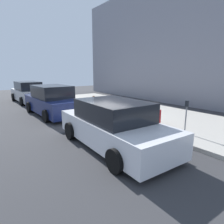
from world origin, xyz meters
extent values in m
plane|color=#333335|center=(0.00, 0.00, 0.00)|extent=(40.00, 40.00, 0.00)
cube|color=#ADA89E|center=(0.00, -2.50, 0.07)|extent=(18.00, 5.00, 0.14)
cube|color=gray|center=(0.00, -8.20, 4.71)|extent=(24.00, 3.00, 9.42)
cube|color=red|center=(-3.13, -0.76, 0.51)|extent=(0.51, 0.28, 0.74)
cube|color=black|center=(-3.13, -0.76, 0.51)|extent=(0.50, 0.09, 0.76)
cylinder|color=gray|center=(-3.34, -0.74, 1.03)|extent=(0.02, 0.02, 0.29)
cylinder|color=gray|center=(-2.91, -0.78, 1.03)|extent=(0.02, 0.02, 0.29)
cylinder|color=black|center=(-3.13, -0.76, 1.17)|extent=(0.43, 0.07, 0.02)
cylinder|color=black|center=(-3.34, -0.74, 0.16)|extent=(0.05, 0.02, 0.04)
cylinder|color=black|center=(-2.91, -0.78, 0.16)|extent=(0.05, 0.02, 0.04)
cube|color=black|center=(-2.57, -0.78, 0.43)|extent=(0.45, 0.25, 0.59)
cube|color=black|center=(-2.57, -0.78, 0.43)|extent=(0.44, 0.07, 0.60)
cylinder|color=gray|center=(-2.76, -0.77, 0.82)|extent=(0.02, 0.02, 0.19)
cylinder|color=gray|center=(-2.39, -0.79, 0.82)|extent=(0.02, 0.02, 0.19)
cylinder|color=black|center=(-2.57, -0.78, 0.91)|extent=(0.37, 0.04, 0.02)
cylinder|color=black|center=(-2.77, -0.76, 0.16)|extent=(0.05, 0.02, 0.04)
cylinder|color=black|center=(-2.38, -0.79, 0.16)|extent=(0.05, 0.02, 0.04)
cube|color=#9EA0A8|center=(-2.05, -0.67, 0.53)|extent=(0.44, 0.24, 0.78)
cube|color=black|center=(-2.05, -0.67, 0.53)|extent=(0.44, 0.05, 0.79)
cylinder|color=gray|center=(-2.24, -0.68, 1.02)|extent=(0.02, 0.02, 0.21)
cylinder|color=gray|center=(-1.87, -0.67, 1.02)|extent=(0.02, 0.02, 0.21)
cylinder|color=black|center=(-2.05, -0.67, 1.13)|extent=(0.37, 0.04, 0.02)
cylinder|color=black|center=(-2.24, -0.68, 0.16)|extent=(0.04, 0.02, 0.04)
cylinder|color=black|center=(-1.86, -0.67, 0.16)|extent=(0.04, 0.02, 0.04)
cube|color=maroon|center=(-1.52, -0.67, 0.43)|extent=(0.46, 0.21, 0.59)
cube|color=black|center=(-1.52, -0.67, 0.43)|extent=(0.47, 0.04, 0.60)
cylinder|color=gray|center=(-1.72, -0.67, 0.75)|extent=(0.02, 0.02, 0.04)
cylinder|color=gray|center=(-1.31, -0.66, 0.75)|extent=(0.02, 0.02, 0.04)
cylinder|color=black|center=(-1.52, -0.67, 0.77)|extent=(0.40, 0.03, 0.02)
cylinder|color=black|center=(-1.72, -0.67, 0.16)|extent=(0.04, 0.02, 0.04)
cylinder|color=black|center=(-1.31, -0.66, 0.16)|extent=(0.04, 0.02, 0.04)
cube|color=#59601E|center=(-1.01, -0.67, 0.50)|extent=(0.38, 0.26, 0.72)
cube|color=black|center=(-1.01, -0.67, 0.50)|extent=(0.38, 0.05, 0.74)
cylinder|color=gray|center=(-1.16, -0.67, 0.88)|extent=(0.02, 0.02, 0.04)
cylinder|color=gray|center=(-0.85, -0.67, 0.88)|extent=(0.02, 0.02, 0.04)
cylinder|color=black|center=(-1.01, -0.67, 0.90)|extent=(0.32, 0.03, 0.02)
cylinder|color=black|center=(-1.17, -0.67, 0.16)|extent=(0.04, 0.02, 0.04)
cylinder|color=black|center=(-0.84, -0.67, 0.16)|extent=(0.04, 0.02, 0.04)
cube|color=#0F606B|center=(-0.50, -0.70, 0.47)|extent=(0.47, 0.26, 0.66)
cube|color=black|center=(-0.50, -0.70, 0.47)|extent=(0.46, 0.07, 0.67)
cylinder|color=gray|center=(-0.70, -0.71, 0.95)|extent=(0.02, 0.02, 0.29)
cylinder|color=gray|center=(-0.31, -0.69, 0.95)|extent=(0.02, 0.02, 0.29)
cylinder|color=black|center=(-0.50, -0.70, 1.09)|extent=(0.39, 0.05, 0.02)
cylinder|color=black|center=(-0.70, -0.72, 0.16)|extent=(0.05, 0.02, 0.04)
cylinder|color=black|center=(-0.30, -0.69, 0.16)|extent=(0.05, 0.02, 0.04)
cube|color=navy|center=(0.06, -0.64, 0.53)|extent=(0.50, 0.25, 0.78)
cube|color=black|center=(0.06, -0.64, 0.53)|extent=(0.50, 0.07, 0.79)
cylinder|color=gray|center=(-0.16, -0.65, 0.94)|extent=(0.02, 0.02, 0.04)
cylinder|color=gray|center=(0.27, -0.63, 0.94)|extent=(0.02, 0.02, 0.04)
cylinder|color=black|center=(0.06, -0.64, 0.96)|extent=(0.43, 0.05, 0.02)
cylinder|color=black|center=(-0.16, -0.65, 0.16)|extent=(0.05, 0.02, 0.04)
cylinder|color=black|center=(0.28, -0.62, 0.16)|extent=(0.05, 0.02, 0.04)
cylinder|color=#99999E|center=(1.02, -0.70, 0.45)|extent=(0.20, 0.20, 0.62)
sphere|color=#99999E|center=(1.02, -0.70, 0.81)|extent=(0.21, 0.21, 0.21)
cylinder|color=#99999E|center=(1.17, -0.70, 0.48)|extent=(0.09, 0.10, 0.09)
cylinder|color=#99999E|center=(0.87, -0.70, 0.48)|extent=(0.09, 0.10, 0.09)
cylinder|color=brown|center=(1.69, -0.55, 0.55)|extent=(0.13, 0.13, 0.82)
cylinder|color=slate|center=(-4.49, -0.95, 0.67)|extent=(0.05, 0.05, 1.05)
cube|color=#1E2328|center=(-4.49, -0.95, 1.30)|extent=(0.12, 0.09, 0.22)
cube|color=silver|center=(-3.61, 1.86, 0.56)|extent=(4.76, 2.03, 0.76)
cube|color=black|center=(-3.61, 1.86, 1.25)|extent=(2.50, 1.80, 0.62)
cylinder|color=black|center=(-2.12, 2.75, 0.32)|extent=(0.65, 0.24, 0.64)
cylinder|color=black|center=(-2.19, 0.87, 0.32)|extent=(0.65, 0.24, 0.64)
cylinder|color=black|center=(-5.03, 2.86, 0.32)|extent=(0.65, 0.24, 0.64)
cylinder|color=black|center=(-5.09, 0.98, 0.32)|extent=(0.65, 0.24, 0.64)
cube|color=#141E4C|center=(2.27, 1.86, 0.59)|extent=(4.80, 1.98, 0.83)
cube|color=black|center=(2.27, 1.86, 1.35)|extent=(2.52, 1.76, 0.68)
cylinder|color=black|center=(3.71, 2.84, 0.32)|extent=(0.65, 0.24, 0.64)
cylinder|color=black|center=(3.77, 0.99, 0.32)|extent=(0.65, 0.24, 0.64)
cylinder|color=black|center=(0.77, 2.74, 0.32)|extent=(0.65, 0.24, 0.64)
cylinder|color=black|center=(0.83, 0.89, 0.32)|extent=(0.65, 0.24, 0.64)
cube|color=#B2B5BA|center=(7.95, 1.86, 0.58)|extent=(4.70, 1.86, 0.81)
cube|color=black|center=(7.95, 1.86, 1.32)|extent=(2.46, 1.65, 0.66)
cylinder|color=black|center=(9.37, 2.78, 0.32)|extent=(0.65, 0.24, 0.64)
cylinder|color=black|center=(9.42, 1.04, 0.32)|extent=(0.65, 0.24, 0.64)
cylinder|color=black|center=(6.49, 2.69, 0.32)|extent=(0.65, 0.24, 0.64)
cylinder|color=black|center=(6.54, 0.95, 0.32)|extent=(0.65, 0.24, 0.64)
camera|label=1|loc=(-8.47, 5.50, 2.52)|focal=30.34mm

